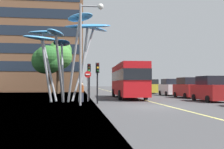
# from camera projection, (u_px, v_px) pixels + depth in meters

# --- Properties ---
(ground) EXTENTS (120.00, 240.00, 0.10)m
(ground) POSITION_uv_depth(u_px,v_px,m) (143.00, 108.00, 17.67)
(ground) COLOR #424244
(red_bus) EXTENTS (3.06, 10.72, 3.86)m
(red_bus) POSITION_uv_depth(u_px,v_px,m) (128.00, 79.00, 28.24)
(red_bus) COLOR red
(red_bus) RESTS_ON ground
(leaf_sculpture) EXTENTS (8.38, 9.27, 7.52)m
(leaf_sculpture) POSITION_uv_depth(u_px,v_px,m) (70.00, 36.00, 23.27)
(leaf_sculpture) COLOR #9EA0A5
(leaf_sculpture) RESTS_ON ground
(traffic_light_kerb_near) EXTENTS (0.28, 0.42, 3.24)m
(traffic_light_kerb_near) POSITION_uv_depth(u_px,v_px,m) (97.00, 74.00, 20.48)
(traffic_light_kerb_near) COLOR black
(traffic_light_kerb_near) RESTS_ON ground
(traffic_light_kerb_far) EXTENTS (0.28, 0.42, 3.47)m
(traffic_light_kerb_far) POSITION_uv_depth(u_px,v_px,m) (89.00, 74.00, 24.57)
(traffic_light_kerb_far) COLOR black
(traffic_light_kerb_far) RESTS_ON ground
(traffic_light_island_mid) EXTENTS (0.28, 0.42, 3.76)m
(traffic_light_island_mid) POSITION_uv_depth(u_px,v_px,m) (89.00, 74.00, 29.42)
(traffic_light_island_mid) COLOR black
(traffic_light_island_mid) RESTS_ON ground
(traffic_light_opposite) EXTENTS (0.28, 0.42, 3.32)m
(traffic_light_opposite) POSITION_uv_depth(u_px,v_px,m) (88.00, 78.00, 35.90)
(traffic_light_opposite) COLOR black
(traffic_light_opposite) RESTS_ON ground
(car_parked_mid) EXTENTS (2.01, 4.19, 2.27)m
(car_parked_mid) POSITION_uv_depth(u_px,v_px,m) (210.00, 90.00, 23.17)
(car_parked_mid) COLOR maroon
(car_parked_mid) RESTS_ON ground
(car_parked_far) EXTENTS (2.09, 4.52, 2.28)m
(car_parked_far) POSITION_uv_depth(u_px,v_px,m) (188.00, 88.00, 29.06)
(car_parked_far) COLOR maroon
(car_parked_far) RESTS_ON ground
(car_side_street) EXTENTS (1.93, 4.11, 2.21)m
(car_side_street) POSITION_uv_depth(u_px,v_px,m) (169.00, 88.00, 34.79)
(car_side_street) COLOR silver
(car_side_street) RESTS_ON ground
(car_far_side) EXTENTS (1.93, 4.46, 2.25)m
(car_far_side) POSITION_uv_depth(u_px,v_px,m) (152.00, 87.00, 41.64)
(car_far_side) COLOR gold
(car_far_side) RESTS_ON ground
(street_lamp) EXTENTS (1.80, 0.44, 7.60)m
(street_lamp) POSITION_uv_depth(u_px,v_px,m) (86.00, 40.00, 19.21)
(street_lamp) COLOR gray
(street_lamp) RESTS_ON ground
(tree_pavement_near) EXTENTS (4.56, 5.05, 7.46)m
(tree_pavement_near) POSITION_uv_depth(u_px,v_px,m) (48.00, 60.00, 39.62)
(tree_pavement_near) COLOR brown
(tree_pavement_near) RESTS_ON ground
(tree_pavement_far) EXTENTS (3.86, 5.09, 8.61)m
(tree_pavement_far) POSITION_uv_depth(u_px,v_px,m) (60.00, 55.00, 41.07)
(tree_pavement_far) COLOR brown
(tree_pavement_far) RESTS_ON ground
(pedestrian) EXTENTS (0.34, 0.34, 1.65)m
(pedestrian) POSITION_uv_depth(u_px,v_px,m) (82.00, 92.00, 22.56)
(pedestrian) COLOR #2D3342
(pedestrian) RESTS_ON ground
(no_entry_sign) EXTENTS (0.60, 0.12, 2.73)m
(no_entry_sign) POSITION_uv_depth(u_px,v_px,m) (88.00, 81.00, 23.26)
(no_entry_sign) COLOR gray
(no_entry_sign) RESTS_ON ground
(backdrop_building) EXTENTS (18.91, 13.47, 22.66)m
(backdrop_building) POSITION_uv_depth(u_px,v_px,m) (36.00, 36.00, 53.65)
(backdrop_building) COLOR brown
(backdrop_building) RESTS_ON ground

